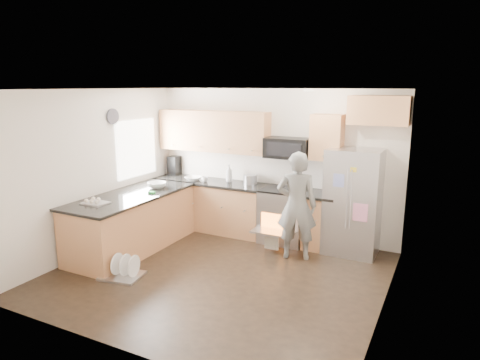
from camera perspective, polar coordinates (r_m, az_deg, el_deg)
The scene contains 8 objects.
ground at distance 6.28m, azimuth -2.92°, elevation -12.46°, with size 4.50×4.50×0.00m, color black.
room_shell at distance 5.81m, azimuth -3.34°, elevation 2.82°, with size 4.54×4.04×2.62m.
back_cabinet_run at distance 7.70m, azimuth -0.41°, elevation -0.13°, with size 4.45×0.64×2.50m.
peninsula at distance 7.26m, azimuth -14.12°, elevation -5.42°, with size 0.96×2.36×1.02m.
stove_range at distance 7.36m, azimuth 5.93°, elevation -3.13°, with size 0.76×0.97×1.79m.
refrigerator at distance 7.01m, azimuth 14.81°, elevation -2.82°, with size 0.83×0.67×1.69m.
person at distance 6.62m, azimuth 7.57°, elevation -3.43°, with size 0.62×0.40×1.69m, color gray.
dish_rack at distance 6.39m, azimuth -15.49°, elevation -11.58°, with size 0.62×0.53×0.34m.
Camera 1 is at (2.83, -4.95, 2.65)m, focal length 32.00 mm.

